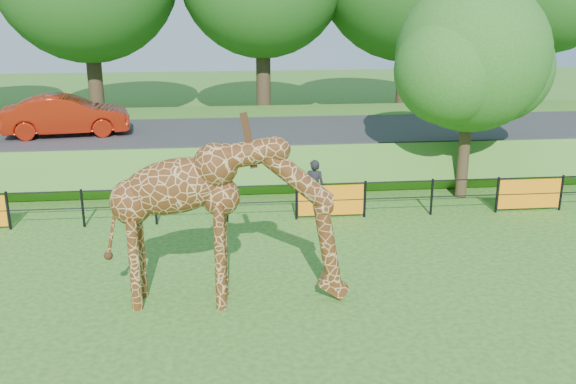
% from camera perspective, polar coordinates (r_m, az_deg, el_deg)
% --- Properties ---
extents(ground, '(90.00, 90.00, 0.00)m').
position_cam_1_polar(ground, '(11.31, -4.85, -16.58)').
color(ground, '#2A5F17').
rests_on(ground, ground).
extents(giraffe, '(5.09, 1.28, 3.60)m').
position_cam_1_polar(giraffe, '(13.21, -5.39, -2.64)').
color(giraffe, '#542C11').
rests_on(giraffe, ground).
extents(perimeter_fence, '(28.07, 0.10, 1.10)m').
position_cam_1_polar(perimeter_fence, '(18.31, -5.46, -1.03)').
color(perimeter_fence, black).
rests_on(perimeter_fence, ground).
extents(embankment, '(40.00, 9.00, 1.30)m').
position_cam_1_polar(embankment, '(25.52, -5.68, 4.47)').
color(embankment, '#2A5F17').
rests_on(embankment, ground).
extents(road, '(40.00, 5.00, 0.12)m').
position_cam_1_polar(road, '(23.90, -5.69, 5.34)').
color(road, '#2D2D2F').
rests_on(road, embankment).
extents(car_red, '(4.48, 2.03, 1.43)m').
position_cam_1_polar(car_red, '(24.15, -19.11, 6.46)').
color(car_red, '#AA1F0C').
rests_on(car_red, road).
extents(visitor, '(0.68, 0.53, 1.64)m').
position_cam_1_polar(visitor, '(18.89, 2.34, 0.48)').
color(visitor, black).
rests_on(visitor, ground).
extents(tree_east, '(5.40, 4.71, 6.76)m').
position_cam_1_polar(tree_east, '(20.60, 16.21, 11.06)').
color(tree_east, '#2E2114').
rests_on(tree_east, ground).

